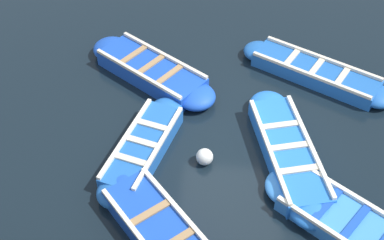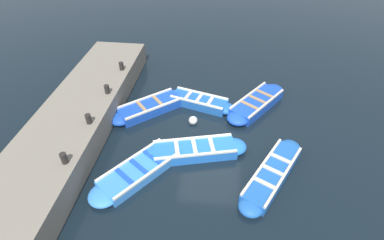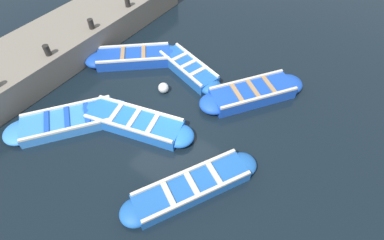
{
  "view_description": "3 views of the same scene",
  "coord_description": "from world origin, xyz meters",
  "px_view_note": "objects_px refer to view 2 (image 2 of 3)",
  "views": [
    {
      "loc": [
        7.87,
        -0.28,
        8.18
      ],
      "look_at": [
        0.08,
        -0.93,
        0.45
      ],
      "focal_mm": 50.0,
      "sensor_mm": 36.0,
      "label": 1
    },
    {
      "loc": [
        -0.22,
        8.42,
        7.54
      ],
      "look_at": [
        0.86,
        -0.54,
        0.25
      ],
      "focal_mm": 28.0,
      "sensor_mm": 36.0,
      "label": 2
    },
    {
      "loc": [
        -4.08,
        4.73,
        6.97
      ],
      "look_at": [
        -0.76,
        -0.0,
        0.19
      ],
      "focal_mm": 28.0,
      "sensor_mm": 36.0,
      "label": 3
    }
  ],
  "objects_px": {
    "bollard_mid_south": "(88,119)",
    "buoy_orange_near": "(193,120)",
    "boat_bow_out": "(272,174)",
    "bollard_south": "(64,158)",
    "bollard_mid_north": "(107,89)",
    "boat_broadside": "(140,170)",
    "boat_stern_in": "(150,107)",
    "bollard_north": "(121,66)",
    "boat_far_corner": "(194,151)",
    "boat_tucked": "(199,102)",
    "boat_drifting": "(257,103)"
  },
  "relations": [
    {
      "from": "bollard_mid_south",
      "to": "buoy_orange_near",
      "type": "xyz_separation_m",
      "value": [
        -3.42,
        -1.55,
        -0.99
      ]
    },
    {
      "from": "boat_bow_out",
      "to": "bollard_south",
      "type": "height_order",
      "value": "bollard_south"
    },
    {
      "from": "bollard_mid_north",
      "to": "buoy_orange_near",
      "type": "xyz_separation_m",
      "value": [
        -3.42,
        0.31,
        -0.99
      ]
    },
    {
      "from": "bollard_mid_south",
      "to": "bollard_south",
      "type": "xyz_separation_m",
      "value": [
        0.0,
        1.86,
        0.0
      ]
    },
    {
      "from": "boat_broadside",
      "to": "boat_stern_in",
      "type": "distance_m",
      "value": 3.39
    },
    {
      "from": "boat_broadside",
      "to": "buoy_orange_near",
      "type": "distance_m",
      "value": 3.1
    },
    {
      "from": "bollard_north",
      "to": "bollard_south",
      "type": "height_order",
      "value": "same"
    },
    {
      "from": "bollard_north",
      "to": "bollard_south",
      "type": "bearing_deg",
      "value": 90.0
    },
    {
      "from": "boat_far_corner",
      "to": "bollard_mid_north",
      "type": "distance_m",
      "value": 4.27
    },
    {
      "from": "boat_bow_out",
      "to": "bollard_mid_north",
      "type": "bearing_deg",
      "value": -23.53
    },
    {
      "from": "boat_bow_out",
      "to": "bollard_mid_south",
      "type": "xyz_separation_m",
      "value": [
        6.26,
        -0.86,
        0.99
      ]
    },
    {
      "from": "bollard_mid_north",
      "to": "bollard_mid_south",
      "type": "height_order",
      "value": "same"
    },
    {
      "from": "boat_tucked",
      "to": "bollard_north",
      "type": "relative_size",
      "value": 9.19
    },
    {
      "from": "bollard_south",
      "to": "boat_bow_out",
      "type": "bearing_deg",
      "value": -170.92
    },
    {
      "from": "boat_bow_out",
      "to": "bollard_mid_south",
      "type": "height_order",
      "value": "bollard_mid_south"
    },
    {
      "from": "bollard_mid_north",
      "to": "boat_broadside",
      "type": "bearing_deg",
      "value": 123.05
    },
    {
      "from": "boat_far_corner",
      "to": "bollard_south",
      "type": "height_order",
      "value": "bollard_south"
    },
    {
      "from": "boat_tucked",
      "to": "boat_bow_out",
      "type": "relative_size",
      "value": 0.88
    },
    {
      "from": "boat_drifting",
      "to": "boat_tucked",
      "type": "xyz_separation_m",
      "value": [
        2.42,
        0.16,
        -0.01
      ]
    },
    {
      "from": "boat_broadside",
      "to": "bollard_mid_south",
      "type": "xyz_separation_m",
      "value": [
        1.99,
        -1.2,
        1.0
      ]
    },
    {
      "from": "bollard_mid_north",
      "to": "bollard_north",
      "type": "bearing_deg",
      "value": -90.0
    },
    {
      "from": "boat_far_corner",
      "to": "boat_bow_out",
      "type": "bearing_deg",
      "value": 163.94
    },
    {
      "from": "boat_drifting",
      "to": "boat_broadside",
      "type": "bearing_deg",
      "value": 46.47
    },
    {
      "from": "boat_drifting",
      "to": "buoy_orange_near",
      "type": "relative_size",
      "value": 10.01
    },
    {
      "from": "boat_bow_out",
      "to": "bollard_north",
      "type": "height_order",
      "value": "bollard_north"
    },
    {
      "from": "bollard_south",
      "to": "boat_tucked",
      "type": "bearing_deg",
      "value": -127.04
    },
    {
      "from": "boat_broadside",
      "to": "buoy_orange_near",
      "type": "xyz_separation_m",
      "value": [
        -1.43,
        -2.75,
        0.01
      ]
    },
    {
      "from": "bollard_mid_north",
      "to": "bollard_mid_south",
      "type": "bearing_deg",
      "value": 90.0
    },
    {
      "from": "boat_broadside",
      "to": "bollard_north",
      "type": "distance_m",
      "value": 5.4
    },
    {
      "from": "boat_broadside",
      "to": "boat_drifting",
      "type": "bearing_deg",
      "value": -133.53
    },
    {
      "from": "bollard_south",
      "to": "boat_broadside",
      "type": "bearing_deg",
      "value": -161.54
    },
    {
      "from": "boat_tucked",
      "to": "bollard_south",
      "type": "xyz_separation_m",
      "value": [
        3.52,
        4.67,
        0.97
      ]
    },
    {
      "from": "bollard_mid_south",
      "to": "buoy_orange_near",
      "type": "bearing_deg",
      "value": -155.62
    },
    {
      "from": "boat_drifting",
      "to": "bollard_south",
      "type": "height_order",
      "value": "bollard_south"
    },
    {
      "from": "boat_tucked",
      "to": "bollard_mid_south",
      "type": "distance_m",
      "value": 4.61
    },
    {
      "from": "boat_far_corner",
      "to": "boat_stern_in",
      "type": "xyz_separation_m",
      "value": [
        2.1,
        -2.28,
        0.01
      ]
    },
    {
      "from": "bollard_north",
      "to": "buoy_orange_near",
      "type": "xyz_separation_m",
      "value": [
        -3.42,
        2.18,
        -0.99
      ]
    },
    {
      "from": "boat_tucked",
      "to": "boat_stern_in",
      "type": "height_order",
      "value": "boat_stern_in"
    },
    {
      "from": "boat_bow_out",
      "to": "bollard_mid_north",
      "type": "height_order",
      "value": "bollard_mid_north"
    },
    {
      "from": "boat_tucked",
      "to": "buoy_orange_near",
      "type": "distance_m",
      "value": 1.26
    },
    {
      "from": "bollard_mid_south",
      "to": "bollard_north",
      "type": "bearing_deg",
      "value": -90.0
    },
    {
      "from": "boat_bow_out",
      "to": "bollard_mid_south",
      "type": "bearing_deg",
      "value": -7.85
    },
    {
      "from": "boat_tucked",
      "to": "bollard_south",
      "type": "height_order",
      "value": "bollard_south"
    },
    {
      "from": "bollard_north",
      "to": "bollard_mid_north",
      "type": "distance_m",
      "value": 1.86
    },
    {
      "from": "bollard_mid_north",
      "to": "bollard_south",
      "type": "xyz_separation_m",
      "value": [
        0.0,
        3.72,
        0.0
      ]
    },
    {
      "from": "bollard_mid_south",
      "to": "boat_stern_in",
      "type": "bearing_deg",
      "value": -125.75
    },
    {
      "from": "bollard_mid_north",
      "to": "buoy_orange_near",
      "type": "bearing_deg",
      "value": 174.78
    },
    {
      "from": "boat_drifting",
      "to": "buoy_orange_near",
      "type": "distance_m",
      "value": 2.9
    },
    {
      "from": "bollard_mid_south",
      "to": "bollard_south",
      "type": "distance_m",
      "value": 1.86
    },
    {
      "from": "boat_stern_in",
      "to": "boat_broadside",
      "type": "bearing_deg",
      "value": 97.3
    }
  ]
}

